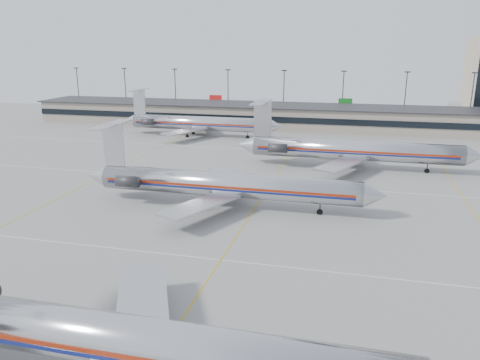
% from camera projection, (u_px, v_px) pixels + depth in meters
% --- Properties ---
extents(ground, '(260.00, 260.00, 0.00)m').
position_uv_depth(ground, '(189.00, 308.00, 41.25)').
color(ground, gray).
rests_on(ground, ground).
extents(apron_markings, '(160.00, 0.15, 0.02)m').
position_uv_depth(apron_markings, '(221.00, 260.00, 50.58)').
color(apron_markings, silver).
rests_on(apron_markings, ground).
extents(terminal, '(162.00, 17.00, 6.25)m').
position_uv_depth(terminal, '(307.00, 117.00, 131.81)').
color(terminal, gray).
rests_on(terminal, ground).
extents(light_mast_row, '(163.60, 0.40, 15.28)m').
position_uv_depth(light_mast_row, '(313.00, 93.00, 143.41)').
color(light_mast_row, '#38383D').
rests_on(light_mast_row, ground).
extents(jet_foreground, '(44.53, 26.22, 11.65)m').
position_uv_depth(jet_foreground, '(112.00, 338.00, 31.42)').
color(jet_foreground, silver).
rests_on(jet_foreground, ground).
extents(jet_second_row, '(44.00, 25.91, 11.52)m').
position_uv_depth(jet_second_row, '(221.00, 184.00, 66.62)').
color(jet_second_row, silver).
rests_on(jet_second_row, ground).
extents(jet_third_row, '(45.04, 27.71, 12.32)m').
position_uv_depth(jet_third_row, '(349.00, 150.00, 87.64)').
color(jet_third_row, silver).
rests_on(jet_third_row, ground).
extents(jet_back_row, '(42.62, 26.22, 11.65)m').
position_uv_depth(jet_back_row, '(197.00, 123.00, 119.53)').
color(jet_back_row, silver).
rests_on(jet_back_row, ground).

